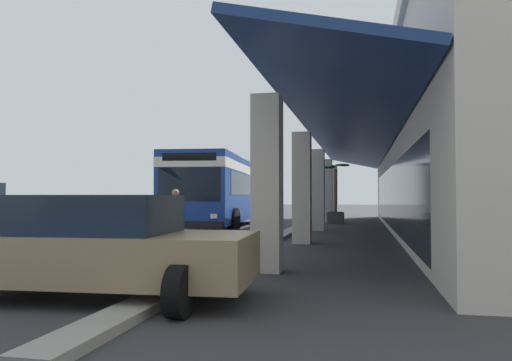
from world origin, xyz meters
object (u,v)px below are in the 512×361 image
(parked_sedan_tan, at_px, (94,246))
(pedestrian, at_px, (175,213))
(potted_palm, at_px, (335,209))
(parked_sedan_green, at_px, (104,207))
(transit_bus, at_px, (219,187))

(parked_sedan_tan, xyz_separation_m, pedestrian, (-7.57, -1.73, 0.18))
(parked_sedan_tan, bearing_deg, potted_palm, 173.03)
(parked_sedan_green, xyz_separation_m, potted_palm, (0.98, 13.78, 0.03))
(transit_bus, xyz_separation_m, potted_palm, (-4.24, 5.09, -1.07))
(parked_sedan_tan, bearing_deg, pedestrian, -167.12)
(potted_palm, bearing_deg, parked_sedan_tan, -6.97)
(potted_palm, bearing_deg, parked_sedan_green, -94.06)
(pedestrian, bearing_deg, parked_sedan_tan, 12.88)
(transit_bus, xyz_separation_m, parked_sedan_green, (-5.21, -8.69, -1.10))
(pedestrian, bearing_deg, potted_palm, 161.14)
(parked_sedan_green, bearing_deg, pedestrian, 36.35)
(parked_sedan_tan, bearing_deg, parked_sedan_green, -151.19)
(parked_sedan_green, xyz_separation_m, parked_sedan_tan, (20.67, 11.37, 0.00))
(transit_bus, bearing_deg, pedestrian, 6.86)
(parked_sedan_tan, bearing_deg, transit_bus, -170.16)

